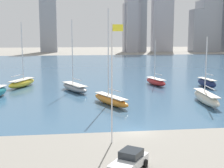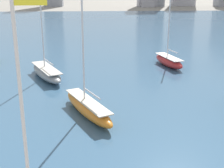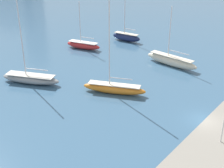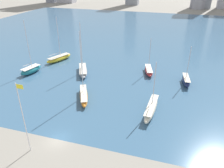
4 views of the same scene
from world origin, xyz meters
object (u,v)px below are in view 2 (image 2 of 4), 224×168
at_px(sailboat_orange, 88,106).
at_px(sailboat_red, 169,61).
at_px(sailboat_gray, 46,72).
at_px(flag_pole, 26,141).

height_order(sailboat_orange, sailboat_red, sailboat_orange).
bearing_deg(sailboat_gray, flag_pole, -107.63).
bearing_deg(flag_pole, sailboat_red, 68.38).
bearing_deg(sailboat_gray, sailboat_red, -8.23).
bearing_deg(flag_pole, sailboat_orange, 83.81).
height_order(flag_pole, sailboat_orange, sailboat_orange).
bearing_deg(sailboat_orange, sailboat_gray, 89.11).
bearing_deg(sailboat_orange, flag_pole, -121.05).
height_order(sailboat_orange, sailboat_gray, sailboat_orange).
bearing_deg(sailboat_gray, sailboat_orange, -90.82).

